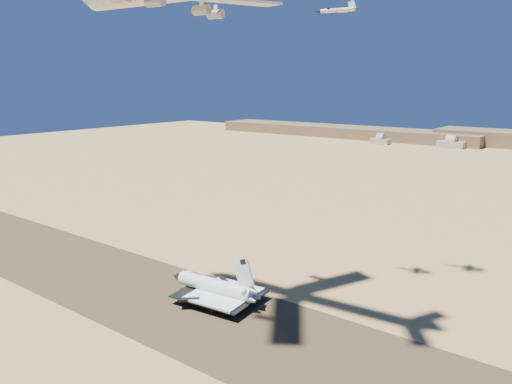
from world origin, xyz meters
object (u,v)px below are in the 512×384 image
Objects in this scene: crew_a at (212,310)px; crew_b at (212,311)px; crew_c at (210,311)px; chase_jet_e at (336,10)px; shuttle at (215,288)px.

crew_b is at bearing -159.42° from crew_a.
chase_jet_e reaches higher than crew_c.
shuttle reaches higher than crew_a.
shuttle is 11.20m from crew_b.
crew_a and crew_b have the same top height.
chase_jet_e is at bearing -39.89° from crew_a.
crew_a is (5.64, -7.57, -3.82)m from shuttle.
chase_jet_e reaches higher than crew_a.
crew_a is at bearing 25.88° from crew_b.
crew_c is (-0.45, -0.72, -0.07)m from crew_a.
shuttle is 19.90× the size of crew_a.
shuttle is at bearing -134.99° from chase_jet_e.
shuttle is 19.89× the size of crew_b.
crew_c is at bearing 131.08° from crew_a.
chase_jet_e is (17.89, 44.77, 97.34)m from crew_b.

